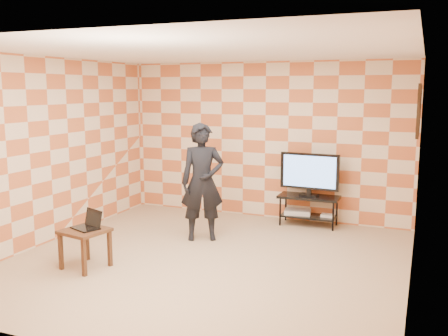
# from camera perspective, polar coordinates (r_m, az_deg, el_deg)

# --- Properties ---
(floor) EXTENTS (5.00, 5.00, 0.00)m
(floor) POSITION_cam_1_polar(r_m,az_deg,el_deg) (6.68, -1.97, -10.55)
(floor) COLOR tan
(floor) RESTS_ON ground
(wall_back) EXTENTS (5.00, 0.02, 2.70)m
(wall_back) POSITION_cam_1_polar(r_m,az_deg,el_deg) (8.68, 4.73, 3.13)
(wall_back) COLOR beige
(wall_back) RESTS_ON ground
(wall_front) EXTENTS (5.00, 0.02, 2.70)m
(wall_front) POSITION_cam_1_polar(r_m,az_deg,el_deg) (4.24, -16.01, -3.45)
(wall_front) COLOR beige
(wall_front) RESTS_ON ground
(wall_left) EXTENTS (0.02, 5.00, 2.70)m
(wall_left) POSITION_cam_1_polar(r_m,az_deg,el_deg) (7.72, -19.25, 1.92)
(wall_left) COLOR beige
(wall_left) RESTS_ON ground
(wall_right) EXTENTS (0.02, 5.00, 2.70)m
(wall_right) POSITION_cam_1_polar(r_m,az_deg,el_deg) (5.81, 21.08, -0.38)
(wall_right) COLOR beige
(wall_right) RESTS_ON ground
(ceiling) EXTENTS (5.00, 5.00, 0.02)m
(ceiling) POSITION_cam_1_polar(r_m,az_deg,el_deg) (6.31, -2.11, 13.22)
(ceiling) COLOR white
(ceiling) RESTS_ON wall_back
(wall_art) EXTENTS (0.04, 0.72, 0.72)m
(wall_art) POSITION_cam_1_polar(r_m,az_deg,el_deg) (7.30, 21.38, 6.15)
(wall_art) COLOR black
(wall_art) RESTS_ON wall_right
(tv_stand) EXTENTS (0.99, 0.44, 0.50)m
(tv_stand) POSITION_cam_1_polar(r_m,az_deg,el_deg) (8.35, 9.66, -4.06)
(tv_stand) COLOR black
(tv_stand) RESTS_ON floor
(tv) EXTENTS (0.97, 0.20, 0.71)m
(tv) POSITION_cam_1_polar(r_m,az_deg,el_deg) (8.24, 9.75, -0.50)
(tv) COLOR black
(tv) RESTS_ON tv_stand
(dvd_player) EXTENTS (0.47, 0.37, 0.07)m
(dvd_player) POSITION_cam_1_polar(r_m,az_deg,el_deg) (8.44, 8.42, -4.98)
(dvd_player) COLOR silver
(dvd_player) RESTS_ON tv_stand
(game_console) EXTENTS (0.21, 0.15, 0.05)m
(game_console) POSITION_cam_1_polar(r_m,az_deg,el_deg) (8.33, 11.73, -5.35)
(game_console) COLOR silver
(game_console) RESTS_ON tv_stand
(side_table) EXTENTS (0.59, 0.59, 0.50)m
(side_table) POSITION_cam_1_polar(r_m,az_deg,el_deg) (6.55, -15.61, -7.52)
(side_table) COLOR #391C10
(side_table) RESTS_ON floor
(laptop) EXTENTS (0.42, 0.38, 0.23)m
(laptop) POSITION_cam_1_polar(r_m,az_deg,el_deg) (6.56, -15.23, -6.21)
(laptop) COLOR black
(laptop) RESTS_ON side_table
(person) EXTENTS (0.76, 0.66, 1.75)m
(person) POSITION_cam_1_polar(r_m,az_deg,el_deg) (7.39, -2.48, -1.61)
(person) COLOR black
(person) RESTS_ON floor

